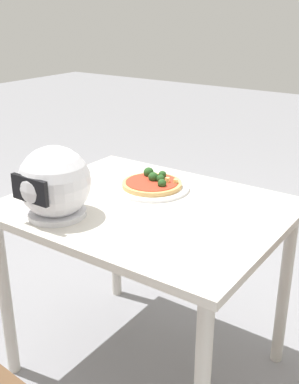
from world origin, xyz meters
The scene contains 5 objects.
ground_plane centered at (0.00, 0.00, 0.00)m, with size 14.00×14.00×0.00m, color gray.
dining_table centered at (0.00, 0.00, 0.66)m, with size 1.02×0.83×0.76m.
pizza_plate centered at (0.08, -0.15, 0.76)m, with size 0.31×0.31×0.01m, color white.
pizza centered at (0.08, -0.16, 0.78)m, with size 0.25×0.25×0.06m.
motorcycle_helmet centered at (0.21, 0.26, 0.88)m, with size 0.26×0.26×0.26m.
Camera 1 is at (-0.95, 1.34, 1.46)m, focal length 44.19 mm.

